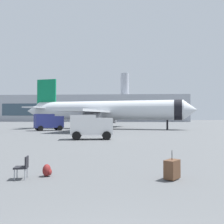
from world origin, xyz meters
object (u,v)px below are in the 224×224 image
Objects in this scene: airplane_at_gate at (105,111)px; traveller_backpack at (47,170)px; gate_chair at (23,166)px; rolling_suitcase at (172,169)px; safety_cone_near at (87,126)px; cargo_van at (91,126)px; safety_cone_mid at (57,126)px; service_truck at (48,121)px.

airplane_at_gate is 40.77m from traveller_backpack.
rolling_suitcase is at bearing 2.92° from gate_chair.
cargo_van is at bearing -79.83° from safety_cone_near.
safety_cone_mid is (-11.74, 6.74, -3.35)m from airplane_at_gate.
safety_cone_mid is at bearing 150.17° from airplane_at_gate.
rolling_suitcase is (18.00, -47.55, 0.08)m from safety_cone_mid.
service_truck is at bearing 114.90° from rolling_suitcase.
traveller_backpack is (10.73, -33.47, -1.37)m from service_truck.
airplane_at_gate reaches higher than cargo_van.
safety_cone_near is at bearing 129.18° from airplane_at_gate.
cargo_van is at bearing 89.75° from gate_chair.
service_truck is 7.20× the size of safety_cone_near.
safety_cone_mid is 49.12m from traveller_backpack.
rolling_suitcase is 4.91m from traveller_backpack.
airplane_at_gate is at bearing 37.26° from service_truck.
rolling_suitcase is (5.60, -16.91, -1.06)m from cargo_van.
safety_cone_mid is at bearing 99.69° from service_truck.
airplane_at_gate reaches higher than service_truck.
airplane_at_gate reaches higher than gate_chair.
cargo_van reaches higher than rolling_suitcase.
service_truck reaches higher than rolling_suitcase.
gate_chair is at bearing -89.20° from airplane_at_gate.
airplane_at_gate is 24.01m from cargo_van.
rolling_suitcase is 1.28× the size of gate_chair.
cargo_van is 17.84m from rolling_suitcase.
gate_chair is (9.95, -33.97, -1.11)m from service_truck.
service_truck reaches higher than safety_cone_mid.
gate_chair is (-5.68, -0.29, 0.11)m from rolling_suitcase.
traveller_backpack is (0.70, -16.70, -1.22)m from cargo_van.
cargo_van is at bearing 92.40° from traveller_backpack.
traveller_backpack is (-4.90, 0.21, -0.16)m from rolling_suitcase.
traveller_backpack is 0.56× the size of gate_chair.
traveller_backpack is (6.01, -46.32, -0.13)m from safety_cone_near.
rolling_suitcase is at bearing -81.29° from airplane_at_gate.
airplane_at_gate is 41.22m from gate_chair.
airplane_at_gate is 48.96× the size of safety_cone_near.
cargo_van is 17.23m from gate_chair.
airplane_at_gate is at bearing 98.71° from rolling_suitcase.
safety_cone_near is 0.84× the size of gate_chair.
service_truck reaches higher than safety_cone_near.
airplane_at_gate is at bearing 91.91° from traveller_backpack.
service_truck is 8.33× the size of safety_cone_mid.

